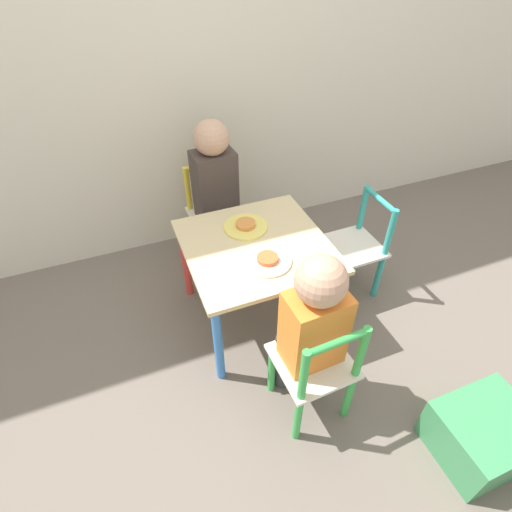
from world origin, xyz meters
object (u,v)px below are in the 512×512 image
at_px(chair_yellow, 215,215).
at_px(child_front, 312,322).
at_px(kids_table, 256,255).
at_px(child_back, 216,185).
at_px(chair_teal, 356,248).
at_px(plate_back, 246,226).
at_px(storage_bin, 483,434).
at_px(chair_green, 315,369).
at_px(plate_front, 267,260).

relative_size(chair_yellow, child_front, 0.71).
bearing_deg(kids_table, child_back, 93.51).
bearing_deg(child_front, chair_teal, -139.52).
bearing_deg(chair_teal, plate_back, -103.22).
relative_size(kids_table, storage_bin, 1.84).
height_order(chair_yellow, chair_green, same).
bearing_deg(child_back, storage_bin, -71.90).
xyz_separation_m(chair_yellow, storage_bin, (0.53, -1.40, -0.16)).
bearing_deg(storage_bin, chair_green, 142.94).
bearing_deg(storage_bin, child_back, 111.60).
relative_size(chair_teal, plate_back, 2.72).
xyz_separation_m(plate_back, plate_front, (-0.00, -0.24, 0.00)).
relative_size(chair_teal, child_back, 0.66).
bearing_deg(kids_table, chair_green, -87.70).
height_order(child_back, storage_bin, child_back).
distance_m(chair_teal, child_front, 0.70).
height_order(kids_table, plate_front, plate_front).
relative_size(kids_table, chair_teal, 1.13).
bearing_deg(child_front, chair_yellow, -89.36).
bearing_deg(chair_teal, chair_yellow, -133.56).
distance_m(chair_yellow, chair_teal, 0.75).
bearing_deg(child_back, kids_table, -90.00).
relative_size(kids_table, plate_back, 3.08).
distance_m(chair_yellow, child_front, 0.99).
xyz_separation_m(chair_green, plate_back, (-0.02, 0.64, 0.19)).
relative_size(chair_green, child_back, 0.66).
distance_m(kids_table, chair_yellow, 0.53).
distance_m(chair_green, child_front, 0.20).
distance_m(child_back, plate_back, 0.34).
distance_m(chair_green, child_back, 1.00).
distance_m(chair_yellow, plate_back, 0.44).
xyz_separation_m(kids_table, chair_yellow, (-0.03, 0.52, -0.12)).
height_order(kids_table, plate_back, plate_back).
bearing_deg(plate_back, kids_table, -90.00).
relative_size(child_front, plate_front, 3.89).
height_order(plate_back, storage_bin, plate_back).
xyz_separation_m(chair_green, child_front, (-0.00, 0.06, 0.19)).
bearing_deg(child_back, chair_green, -90.64).
bearing_deg(kids_table, chair_teal, 0.63).
bearing_deg(plate_back, chair_green, -88.14).
relative_size(plate_back, storage_bin, 0.60).
distance_m(child_front, storage_bin, 0.73).
bearing_deg(chair_green, chair_yellow, -89.39).
xyz_separation_m(chair_teal, plate_back, (-0.52, 0.12, 0.19)).
height_order(plate_front, storage_bin, plate_front).
distance_m(chair_teal, child_back, 0.74).
distance_m(child_back, child_front, 0.91).
height_order(chair_green, plate_back, chair_green).
bearing_deg(chair_teal, storage_bin, -1.65).
xyz_separation_m(chair_yellow, chair_green, (0.05, -1.03, 0.00)).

